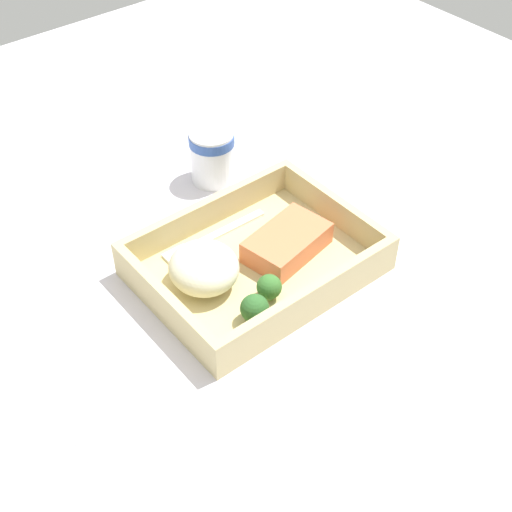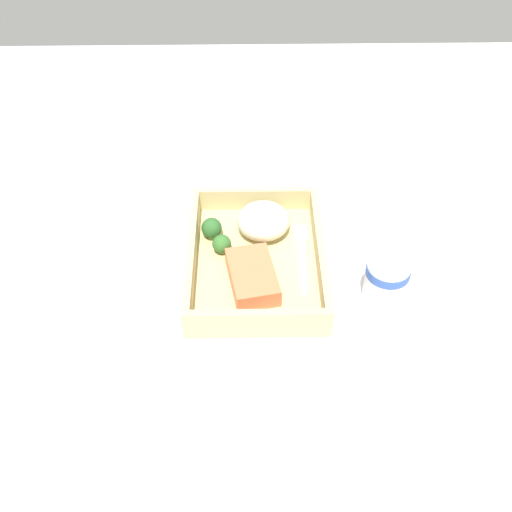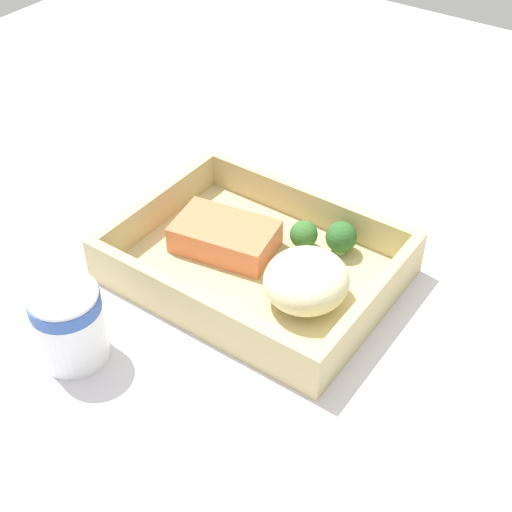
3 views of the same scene
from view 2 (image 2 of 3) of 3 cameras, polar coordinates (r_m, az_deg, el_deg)
ground_plane at (r=99.62cm, az=0.00°, el=-1.50°), size 160.00×160.00×2.00cm
takeout_tray at (r=98.46cm, az=0.00°, el=-0.86°), size 28.95×21.98×1.20cm
tray_rim at (r=96.56cm, az=0.00°, el=0.23°), size 28.95×21.98×4.12cm
salmon_fillet at (r=93.66cm, az=-0.35°, el=-1.99°), size 12.15×8.75×3.20cm
mashed_potatoes at (r=101.31cm, az=0.71°, el=3.37°), size 8.67×8.99×5.46cm
broccoli_floret_1 at (r=101.22cm, az=-4.25°, el=2.65°), size 3.47×3.47×3.85cm
broccoli_floret_2 at (r=98.55cm, az=-3.29°, el=1.14°), size 3.13×3.13×3.50cm
fork at (r=99.58cm, az=4.41°, el=0.31°), size 15.83×2.26×0.44cm
paper_cup at (r=92.73cm, az=12.26°, el=-2.36°), size 6.68×6.68×8.21cm
receipt_slip at (r=118.96cm, az=-1.94°, el=8.33°), size 7.99×15.52×0.24cm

